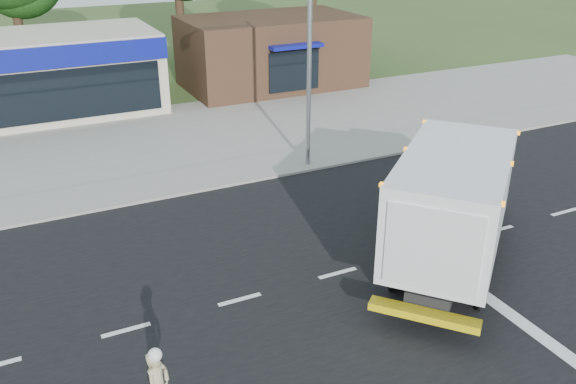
% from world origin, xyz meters
% --- Properties ---
extents(ground, '(120.00, 120.00, 0.00)m').
position_xyz_m(ground, '(0.00, 0.00, 0.00)').
color(ground, '#385123').
rests_on(ground, ground).
extents(road_asphalt, '(60.00, 14.00, 0.02)m').
position_xyz_m(road_asphalt, '(0.00, 0.00, 0.00)').
color(road_asphalt, black).
rests_on(road_asphalt, ground).
extents(sidewalk, '(60.00, 2.40, 0.12)m').
position_xyz_m(sidewalk, '(0.00, 8.20, 0.06)').
color(sidewalk, gray).
rests_on(sidewalk, ground).
extents(parking_apron, '(60.00, 9.00, 0.02)m').
position_xyz_m(parking_apron, '(0.00, 14.00, 0.01)').
color(parking_apron, gray).
rests_on(parking_apron, ground).
extents(lane_markings, '(55.20, 7.00, 0.01)m').
position_xyz_m(lane_markings, '(1.35, -1.35, 0.02)').
color(lane_markings, silver).
rests_on(lane_markings, road_asphalt).
extents(ems_box_truck, '(7.83, 7.35, 3.65)m').
position_xyz_m(ems_box_truck, '(3.35, -0.74, 2.10)').
color(ems_box_truck, black).
rests_on(ems_box_truck, ground).
extents(brown_storefront, '(10.00, 6.70, 4.00)m').
position_xyz_m(brown_storefront, '(7.00, 19.98, 2.00)').
color(brown_storefront, '#382316').
rests_on(brown_storefront, ground).
extents(traffic_signal_pole, '(3.51, 0.25, 8.00)m').
position_xyz_m(traffic_signal_pole, '(2.35, 7.60, 4.92)').
color(traffic_signal_pole, gray).
rests_on(traffic_signal_pole, ground).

